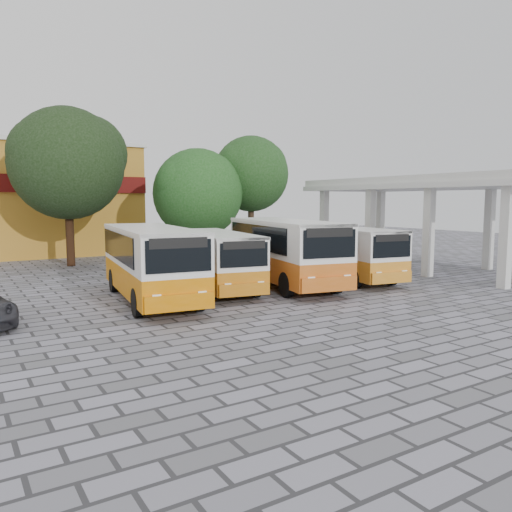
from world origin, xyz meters
TOP-DOWN VIEW (x-y plane):
  - ground at (0.00, 0.00)m, footprint 90.00×90.00m
  - terminal_shelter at (10.50, 4.00)m, footprint 6.80×15.80m
  - bus_far_left at (-6.98, 3.30)m, footprint 3.53×8.51m
  - bus_centre_left at (-3.60, 4.14)m, footprint 3.45×7.58m
  - bus_centre_right at (-0.27, 3.52)m, footprint 4.22×9.04m
  - bus_far_right at (3.44, 3.34)m, footprint 3.45×7.73m
  - tree_left at (-7.39, 16.44)m, footprint 7.16×6.82m
  - tree_middle at (0.29, 14.24)m, footprint 6.15×5.86m
  - tree_right at (4.55, 14.55)m, footprint 5.56×5.29m

SIDE VIEW (x-z plane):
  - ground at x=0.00m, z-range 0.00..0.00m
  - bus_centre_left at x=-3.60m, z-range 0.21..2.83m
  - bus_far_right at x=3.44m, z-range 0.21..2.89m
  - bus_far_left at x=-6.98m, z-range 0.23..3.21m
  - bus_centre_right at x=-0.27m, z-range 0.24..3.36m
  - tree_middle at x=0.29m, z-range 0.98..8.43m
  - terminal_shelter at x=10.50m, z-range 2.21..7.61m
  - tree_right at x=4.55m, z-range 1.80..10.36m
  - tree_left at x=-7.39m, z-range 1.66..11.37m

